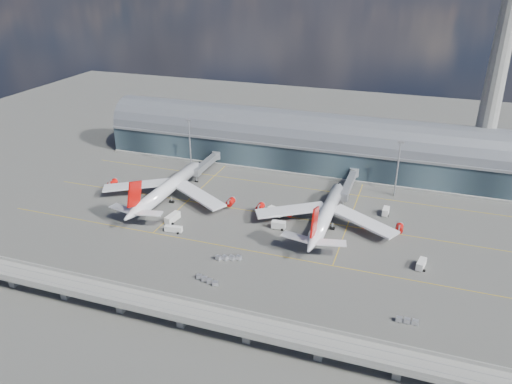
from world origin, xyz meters
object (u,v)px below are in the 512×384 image
(floodlight_mast_left, at_px, (190,143))
(cargo_train_1, at_px, (207,280))
(cargo_train_2, at_px, (407,321))
(airliner_right, at_px, (326,214))
(service_truck_5, at_px, (276,212))
(floodlight_mast_right, at_px, (398,167))
(airliner_left, at_px, (167,189))
(service_truck_1, at_px, (279,225))
(service_truck_4, at_px, (386,211))
(service_truck_3, at_px, (421,264))
(service_truck_2, at_px, (174,229))
(cargo_train_0, at_px, (228,258))
(service_truck_0, at_px, (173,218))
(control_tower, at_px, (497,73))

(floodlight_mast_left, height_order, cargo_train_1, floodlight_mast_left)
(floodlight_mast_left, xyz_separation_m, cargo_train_2, (111.12, -87.63, -12.86))
(airliner_right, height_order, service_truck_5, airliner_right)
(floodlight_mast_right, xyz_separation_m, cargo_train_2, (11.12, -87.63, -12.86))
(airliner_left, xyz_separation_m, service_truck_1, (53.32, -8.56, -4.04))
(service_truck_1, bearing_deg, service_truck_4, -59.95)
(service_truck_3, bearing_deg, service_truck_2, -165.67)
(service_truck_5, bearing_deg, service_truck_3, -87.77)
(floodlight_mast_right, distance_m, service_truck_3, 59.41)
(floodlight_mast_right, height_order, airliner_left, floodlight_mast_right)
(service_truck_2, distance_m, cargo_train_0, 29.83)
(cargo_train_1, bearing_deg, airliner_left, 22.67)
(floodlight_mast_right, relative_size, airliner_right, 0.42)
(service_truck_0, relative_size, service_truck_2, 1.13)
(service_truck_0, relative_size, service_truck_4, 1.49)
(airliner_right, bearing_deg, service_truck_2, -156.42)
(floodlight_mast_left, height_order, service_truck_0, floodlight_mast_left)
(service_truck_1, distance_m, service_truck_5, 11.31)
(control_tower, height_order, cargo_train_1, control_tower)
(service_truck_2, bearing_deg, service_truck_5, -59.64)
(airliner_left, relative_size, service_truck_5, 8.86)
(service_truck_0, bearing_deg, airliner_left, 131.94)
(floodlight_mast_right, height_order, airliner_right, floodlight_mast_right)
(floodlight_mast_left, xyz_separation_m, cargo_train_1, (48.13, -87.93, -12.86))
(control_tower, distance_m, service_truck_2, 152.61)
(service_truck_5, bearing_deg, cargo_train_2, -111.05)
(control_tower, distance_m, airliner_right, 99.22)
(cargo_train_1, bearing_deg, service_truck_2, 27.80)
(airliner_left, bearing_deg, cargo_train_0, -38.63)
(service_truck_5, bearing_deg, cargo_train_1, -165.85)
(airliner_right, height_order, cargo_train_1, airliner_right)
(cargo_train_1, bearing_deg, floodlight_mast_right, -47.30)
(control_tower, height_order, airliner_right, control_tower)
(airliner_left, bearing_deg, service_truck_0, -54.82)
(floodlight_mast_left, distance_m, airliner_right, 85.97)
(floodlight_mast_right, height_order, service_truck_5, floodlight_mast_right)
(floodlight_mast_right, relative_size, service_truck_0, 3.22)
(floodlight_mast_right, bearing_deg, control_tower, 38.66)
(service_truck_1, bearing_deg, service_truck_2, 108.93)
(floodlight_mast_left, xyz_separation_m, service_truck_2, (22.20, -61.61, -12.34))
(service_truck_2, bearing_deg, service_truck_1, -75.14)
(service_truck_5, bearing_deg, service_truck_4, -48.21)
(floodlight_mast_left, distance_m, service_truck_5, 66.90)
(cargo_train_0, xyz_separation_m, cargo_train_2, (61.44, -14.44, -0.05))
(service_truck_1, height_order, service_truck_5, service_truck_5)
(cargo_train_2, bearing_deg, service_truck_3, -2.72)
(service_truck_1, relative_size, service_truck_4, 1.04)
(control_tower, height_order, floodlight_mast_left, control_tower)
(floodlight_mast_left, distance_m, service_truck_0, 58.21)
(service_truck_0, height_order, cargo_train_0, service_truck_0)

